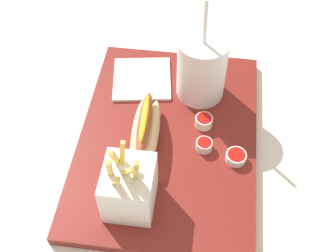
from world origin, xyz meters
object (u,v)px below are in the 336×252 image
(fries_basket, at_px, (129,187))
(ketchup_cup_3, at_px, (204,145))
(napkin_stack, at_px, (142,79))
(hot_dog_1, at_px, (145,130))
(ketchup_cup_2, at_px, (204,121))
(ketchup_cup_1, at_px, (236,157))
(soda_cup, at_px, (202,67))

(fries_basket, distance_m, ketchup_cup_3, 0.17)
(ketchup_cup_3, bearing_deg, napkin_stack, -137.84)
(hot_dog_1, distance_m, napkin_stack, 0.16)
(ketchup_cup_2, bearing_deg, ketchup_cup_1, 41.54)
(soda_cup, relative_size, ketchup_cup_2, 6.72)
(ketchup_cup_3, relative_size, napkin_stack, 0.25)
(hot_dog_1, distance_m, ketchup_cup_1, 0.17)
(ketchup_cup_1, height_order, napkin_stack, ketchup_cup_1)
(soda_cup, bearing_deg, fries_basket, -19.40)
(soda_cup, height_order, ketchup_cup_3, soda_cup)
(ketchup_cup_2, relative_size, ketchup_cup_3, 1.10)
(fries_basket, relative_size, napkin_stack, 1.34)
(fries_basket, height_order, ketchup_cup_2, fries_basket)
(ketchup_cup_3, bearing_deg, soda_cup, -172.03)
(ketchup_cup_2, bearing_deg, hot_dog_1, -65.92)
(soda_cup, distance_m, ketchup_cup_2, 0.10)
(hot_dog_1, xyz_separation_m, napkin_stack, (-0.15, -0.03, -0.02))
(soda_cup, xyz_separation_m, ketchup_cup_1, (0.16, 0.08, -0.06))
(ketchup_cup_2, distance_m, napkin_stack, 0.17)
(ketchup_cup_2, bearing_deg, ketchup_cup_3, 5.12)
(soda_cup, relative_size, ketchup_cup_3, 7.42)
(fries_basket, relative_size, hot_dog_1, 1.04)
(ketchup_cup_2, xyz_separation_m, napkin_stack, (-0.10, -0.14, -0.01))
(ketchup_cup_1, distance_m, ketchup_cup_3, 0.06)
(fries_basket, relative_size, ketchup_cup_2, 4.79)
(napkin_stack, bearing_deg, hot_dog_1, 12.26)
(hot_dog_1, relative_size, ketchup_cup_2, 4.59)
(ketchup_cup_1, relative_size, napkin_stack, 0.31)
(fries_basket, height_order, ketchup_cup_3, fries_basket)
(fries_basket, bearing_deg, napkin_stack, -174.19)
(ketchup_cup_2, xyz_separation_m, ketchup_cup_3, (0.05, 0.00, -0.00))
(soda_cup, bearing_deg, ketchup_cup_3, 7.97)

